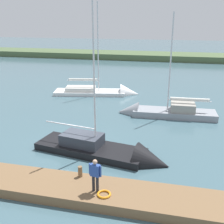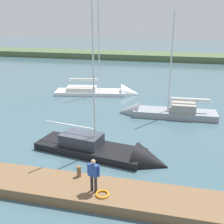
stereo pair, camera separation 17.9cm
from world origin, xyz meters
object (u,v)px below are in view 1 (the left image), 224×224
sailboat_mid_channel (105,93)px  sailboat_outer_mooring (112,154)px  mooring_post_near (80,171)px  life_ring_buoy (104,194)px  person_on_dock (95,173)px  sailboat_near_dock (160,113)px

sailboat_mid_channel → sailboat_outer_mooring: size_ratio=1.02×
sailboat_outer_mooring → mooring_post_near: bearing=-95.8°
life_ring_buoy → sailboat_mid_channel: 19.76m
life_ring_buoy → sailboat_outer_mooring: bearing=-81.9°
sailboat_mid_channel → sailboat_outer_mooring: 15.07m
mooring_post_near → sailboat_outer_mooring: (-0.94, -3.40, -0.63)m
life_ring_buoy → sailboat_mid_channel: bearing=-75.8°
life_ring_buoy → sailboat_outer_mooring: sailboat_outer_mooring is taller
sailboat_mid_channel → person_on_dock: bearing=-87.7°
sailboat_near_dock → sailboat_mid_channel: 8.91m
sailboat_near_dock → sailboat_outer_mooring: 8.87m
sailboat_mid_channel → mooring_post_near: bearing=-90.5°
sailboat_near_dock → sailboat_mid_channel: bearing=-44.2°
person_on_dock → sailboat_mid_channel: bearing=-157.0°
life_ring_buoy → sailboat_near_dock: (-1.78, -13.20, -0.33)m
mooring_post_near → sailboat_mid_channel: 18.18m
mooring_post_near → life_ring_buoy: 2.06m
life_ring_buoy → person_on_dock: 1.05m
sailboat_near_dock → person_on_dock: 13.25m
sailboat_outer_mooring → person_on_dock: bearing=-77.8°
sailboat_mid_channel → sailboat_outer_mooring: (-4.18, 14.47, 0.04)m
mooring_post_near → sailboat_mid_channel: bearing=-79.7°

